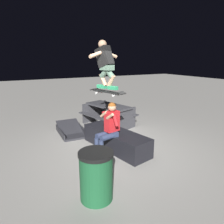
# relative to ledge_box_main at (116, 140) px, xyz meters

# --- Properties ---
(ground_plane) EXTENTS (40.00, 40.00, 0.00)m
(ground_plane) POSITION_rel_ledge_box_main_xyz_m (-0.04, 0.02, -0.24)
(ground_plane) COLOR gray
(ledge_box_main) EXTENTS (2.14, 1.03, 0.48)m
(ledge_box_main) POSITION_rel_ledge_box_main_xyz_m (0.00, 0.00, 0.00)
(ledge_box_main) COLOR black
(ledge_box_main) RESTS_ON ground
(person_sitting_on_ledge) EXTENTS (0.60, 0.78, 1.32)m
(person_sitting_on_ledge) POSITION_rel_ledge_box_main_xyz_m (-0.25, 0.34, 0.49)
(person_sitting_on_ledge) COLOR #2D3856
(person_sitting_on_ledge) RESTS_ON ground
(skateboard) EXTENTS (1.03, 0.53, 0.13)m
(skateboard) POSITION_rel_ledge_box_main_xyz_m (-0.06, 0.28, 1.31)
(skateboard) COLOR black
(skater_airborne) EXTENTS (0.63, 0.86, 1.12)m
(skater_airborne) POSITION_rel_ledge_box_main_xyz_m (-0.01, 0.29, 2.00)
(skater_airborne) COLOR #2D9E66
(kicker_ramp) EXTENTS (1.33, 0.80, 0.39)m
(kicker_ramp) POSITION_rel_ledge_box_main_xyz_m (1.66, 0.70, -0.18)
(kicker_ramp) COLOR #28282D
(kicker_ramp) RESTS_ON ground
(picnic_table_back) EXTENTS (1.99, 1.73, 0.75)m
(picnic_table_back) POSITION_rel_ledge_box_main_xyz_m (1.83, -0.74, 0.26)
(picnic_table_back) COLOR #38383D
(picnic_table_back) RESTS_ON ground
(trash_bin) EXTENTS (0.58, 0.58, 0.86)m
(trash_bin) POSITION_rel_ledge_box_main_xyz_m (-1.62, 1.29, 0.19)
(trash_bin) COLOR #19512D
(trash_bin) RESTS_ON ground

